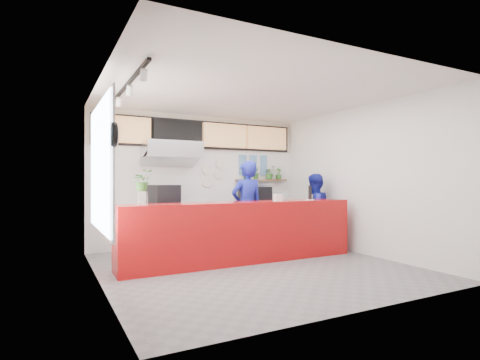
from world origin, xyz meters
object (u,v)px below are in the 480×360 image
object	(u,v)px
service_counter	(243,232)
espresso_machine	(255,196)
staff_center	(247,207)
pepper_mill	(310,192)
panini_oven	(163,197)
staff_right	(314,211)

from	to	relation	value
service_counter	espresso_machine	distance (m)	2.29
service_counter	staff_center	bearing A→B (deg)	55.71
pepper_mill	service_counter	bearing A→B (deg)	177.04
espresso_machine	panini_oven	bearing A→B (deg)	165.18
espresso_machine	staff_center	distance (m)	1.47
espresso_machine	staff_right	xyz separation A→B (m)	(0.78, -1.26, -0.30)
staff_center	service_counter	bearing A→B (deg)	54.40
panini_oven	staff_center	distance (m)	1.83
panini_oven	service_counter	bearing A→B (deg)	-72.13
panini_oven	pepper_mill	world-z (taller)	panini_oven
staff_center	panini_oven	bearing A→B (deg)	-41.44
service_counter	panini_oven	bearing A→B (deg)	118.17
service_counter	staff_center	distance (m)	0.86
staff_center	espresso_machine	bearing A→B (deg)	-127.84
espresso_machine	pepper_mill	size ratio (longest dim) A/B	2.48
espresso_machine	staff_right	distance (m)	1.51
panini_oven	pepper_mill	xyz separation A→B (m)	(2.44, -1.88, 0.10)
service_counter	panini_oven	world-z (taller)	panini_oven
panini_oven	staff_right	bearing A→B (deg)	-32.88
staff_center	staff_right	distance (m)	1.65
espresso_machine	staff_right	world-z (taller)	staff_right
panini_oven	pepper_mill	size ratio (longest dim) A/B	2.01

